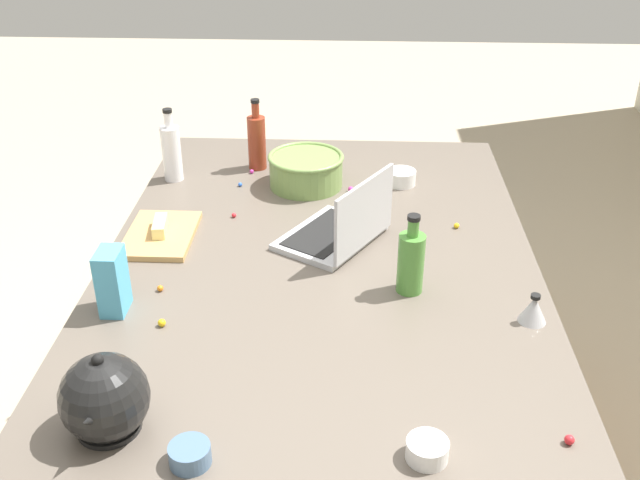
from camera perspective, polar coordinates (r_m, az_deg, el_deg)
The scene contains 24 objects.
ground_plane at distance 2.67m, azimuth 0.00°, elevation -18.08°, with size 12.00×12.00×0.00m, color #B7A88E.
island_counter at distance 2.36m, azimuth 0.00°, elevation -10.64°, with size 1.77×1.22×0.90m.
laptop at distance 2.14m, azimuth 1.65°, elevation 0.88°, with size 0.38×0.36×0.22m.
mixing_bowl_large at distance 2.49m, azimuth -1.10°, elevation 5.47°, with size 0.26×0.26×0.11m.
bottle_vinegar at distance 2.57m, azimuth -11.44°, elevation 6.72°, with size 0.07×0.07×0.25m.
bottle_soy at distance 2.62m, azimuth -4.93°, elevation 7.66°, with size 0.06×0.06×0.25m.
bottle_olive at distance 1.91m, azimuth 7.06°, elevation -1.64°, with size 0.07×0.07×0.22m.
kettle at distance 1.55m, azimuth -16.37°, elevation -11.70°, with size 0.21×0.18×0.20m.
cutting_board at distance 2.23m, azimuth -12.25°, elevation 0.38°, with size 0.28×0.20×0.02m, color tan.
butter_stick_left at distance 2.22m, azimuth -12.29°, elevation 1.06°, with size 0.11×0.04×0.04m, color #F4E58C.
ramekin_small at distance 1.48m, azimuth -10.06°, elevation -16.05°, with size 0.08×0.08×0.04m, color slate.
ramekin_medium at distance 2.53m, azimuth 6.31°, elevation 4.85°, with size 0.10×0.10×0.05m, color white.
ramekin_wide at distance 1.48m, azimuth 8.31°, elevation -15.81°, with size 0.08×0.08×0.04m, color white.
kitchen_timer at distance 1.88m, azimuth 16.22°, elevation -5.15°, with size 0.07×0.07×0.08m.
candy_bag at distance 1.89m, azimuth -15.81°, elevation -3.10°, with size 0.09×0.06×0.17m, color #4CA5CC.
candy_0 at distance 1.59m, azimuth -17.68°, elevation -14.06°, with size 0.02×0.02×0.02m, color green.
candy_1 at distance 1.98m, azimuth -12.29°, elevation -3.68°, with size 0.02×0.02×0.02m, color orange.
candy_2 at distance 2.31m, azimuth -6.69°, elevation 1.92°, with size 0.01×0.01×0.01m, color red.
candy_3 at distance 2.47m, azimuth 2.40°, elevation 3.96°, with size 0.02×0.02×0.02m, color #CC3399.
candy_4 at distance 2.27m, azimuth 10.54°, elevation 1.10°, with size 0.02×0.02×0.02m, color yellow.
candy_5 at distance 2.52m, azimuth -6.21°, elevation 4.30°, with size 0.01×0.01×0.01m, color blue.
candy_6 at distance 2.61m, azimuth -5.31°, elevation 5.31°, with size 0.01×0.01×0.01m, color #CC3399.
candy_7 at distance 1.85m, azimuth -12.17°, elevation -6.29°, with size 0.02×0.02×0.02m, color yellow.
candy_8 at distance 1.58m, azimuth 18.77°, elevation -14.46°, with size 0.02×0.02×0.02m, color red.
Camera 1 is at (1.80, 0.08, 1.96)m, focal length 41.28 mm.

